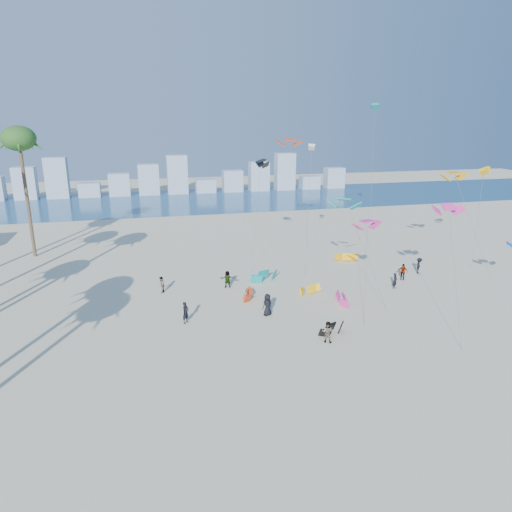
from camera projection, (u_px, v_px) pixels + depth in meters
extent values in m
plane|color=beige|center=(272.00, 412.00, 26.59)|extent=(220.00, 220.00, 0.00)
plane|color=navy|center=(175.00, 201.00, 93.56)|extent=(220.00, 220.00, 0.00)
imported|color=black|center=(186.00, 313.00, 37.90)|extent=(0.77, 0.78, 1.82)
imported|color=gray|center=(327.00, 332.00, 34.66)|extent=(1.03, 0.97, 1.67)
imported|color=black|center=(267.00, 305.00, 39.33)|extent=(1.11, 0.95, 1.93)
imported|color=gray|center=(403.00, 272.00, 48.09)|extent=(1.03, 1.00, 1.73)
imported|color=black|center=(419.00, 266.00, 50.00)|extent=(1.21, 1.29, 1.75)
imported|color=gray|center=(227.00, 279.00, 45.93)|extent=(1.64, 0.76, 1.70)
imported|color=black|center=(395.00, 281.00, 45.67)|extent=(0.68, 0.63, 1.56)
imported|color=gray|center=(161.00, 285.00, 44.51)|extent=(0.75, 0.88, 1.60)
cylinder|color=#595959|center=(366.00, 273.00, 37.98)|extent=(1.11, 2.90, 8.02)
cylinder|color=#595959|center=(366.00, 254.00, 41.37)|extent=(2.29, 5.08, 9.06)
cylinder|color=#595959|center=(473.00, 227.00, 48.12)|extent=(2.35, 4.95, 10.68)
cylinder|color=#595959|center=(256.00, 216.00, 50.92)|extent=(2.04, 3.40, 11.66)
cylinder|color=#595959|center=(308.00, 211.00, 49.14)|extent=(1.71, 3.48, 13.52)
cylinder|color=#595959|center=(299.00, 195.00, 59.06)|extent=(1.32, 4.96, 13.51)
cylinder|color=#595959|center=(478.00, 217.00, 52.34)|extent=(1.63, 2.12, 10.83)
cylinder|color=#595959|center=(455.00, 275.00, 35.21)|extent=(1.94, 5.98, 9.43)
cylinder|color=#595959|center=(372.00, 175.00, 60.75)|extent=(2.59, 6.03, 18.01)
cylinder|color=brown|center=(27.00, 199.00, 54.51)|extent=(0.40, 0.40, 13.96)
ellipsoid|color=#29561E|center=(19.00, 138.00, 52.51)|extent=(3.80, 3.80, 2.85)
cube|color=#9EADBF|center=(25.00, 183.00, 95.12)|extent=(4.40, 3.00, 6.60)
cube|color=#9EADBF|center=(57.00, 178.00, 96.28)|extent=(4.40, 3.00, 8.40)
cube|color=#9EADBF|center=(90.00, 190.00, 98.48)|extent=(4.40, 3.00, 3.00)
cube|color=#9EADBF|center=(120.00, 185.00, 99.65)|extent=(4.40, 3.00, 4.80)
cube|color=#9EADBF|center=(149.00, 179.00, 100.81)|extent=(4.40, 3.00, 6.60)
cube|color=#9EADBF|center=(177.00, 175.00, 101.98)|extent=(4.40, 3.00, 8.40)
cube|color=#9EADBF|center=(206.00, 186.00, 104.18)|extent=(4.40, 3.00, 3.00)
cube|color=#9EADBF|center=(233.00, 181.00, 105.34)|extent=(4.40, 3.00, 4.80)
cube|color=#9EADBF|center=(259.00, 176.00, 106.51)|extent=(4.40, 3.00, 6.60)
cube|color=#9EADBF|center=(285.00, 172.00, 107.67)|extent=(4.40, 3.00, 8.40)
cube|color=#9EADBF|center=(310.00, 182.00, 109.87)|extent=(4.40, 3.00, 3.00)
cube|color=#9EADBF|center=(334.00, 178.00, 111.04)|extent=(4.40, 3.00, 4.80)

